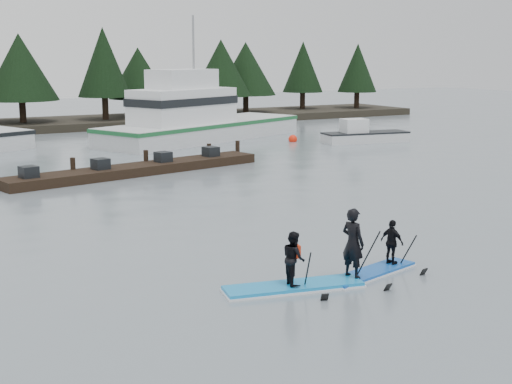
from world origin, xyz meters
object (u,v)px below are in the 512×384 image
fishing_boat_medium (198,130)px  paddleboard_solo (294,271)px  floating_dock (138,169)px  paddleboard_duo (368,250)px

fishing_boat_medium → paddleboard_solo: bearing=-133.2°
floating_dock → paddleboard_duo: size_ratio=4.35×
fishing_boat_medium → floating_dock: (-8.42, -11.26, -0.45)m
floating_dock → paddleboard_solo: size_ratio=3.78×
fishing_boat_medium → floating_dock: fishing_boat_medium is taller
fishing_boat_medium → paddleboard_duo: 30.93m
paddleboard_solo → paddleboard_duo: bearing=11.0°
floating_dock → paddleboard_duo: 18.40m
floating_dock → paddleboard_duo: (-0.37, -18.39, 0.49)m
fishing_boat_medium → paddleboard_solo: 31.61m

